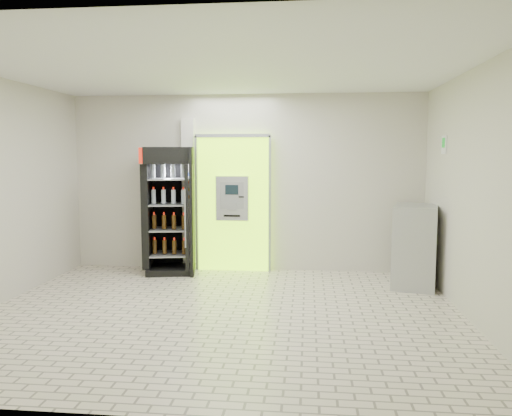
# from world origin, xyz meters

# --- Properties ---
(ground) EXTENTS (6.00, 6.00, 0.00)m
(ground) POSITION_xyz_m (0.00, 0.00, 0.00)
(ground) COLOR beige
(ground) RESTS_ON ground
(room_shell) EXTENTS (6.00, 6.00, 6.00)m
(room_shell) POSITION_xyz_m (0.00, 0.00, 1.84)
(room_shell) COLOR beige
(room_shell) RESTS_ON ground
(atm_assembly) EXTENTS (1.30, 0.24, 2.33)m
(atm_assembly) POSITION_xyz_m (-0.20, 2.41, 1.17)
(atm_assembly) COLOR #9CF70F
(atm_assembly) RESTS_ON ground
(pillar) EXTENTS (0.22, 0.11, 2.60)m
(pillar) POSITION_xyz_m (-0.98, 2.45, 1.30)
(pillar) COLOR silver
(pillar) RESTS_ON ground
(beverage_cooler) EXTENTS (0.91, 0.86, 2.10)m
(beverage_cooler) POSITION_xyz_m (-1.22, 2.15, 1.01)
(beverage_cooler) COLOR black
(beverage_cooler) RESTS_ON ground
(steel_cabinet) EXTENTS (0.83, 1.04, 1.23)m
(steel_cabinet) POSITION_xyz_m (2.68, 1.66, 0.61)
(steel_cabinet) COLOR #A6A9AE
(steel_cabinet) RESTS_ON ground
(exit_sign) EXTENTS (0.02, 0.22, 0.26)m
(exit_sign) POSITION_xyz_m (2.99, 1.40, 2.12)
(exit_sign) COLOR white
(exit_sign) RESTS_ON room_shell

